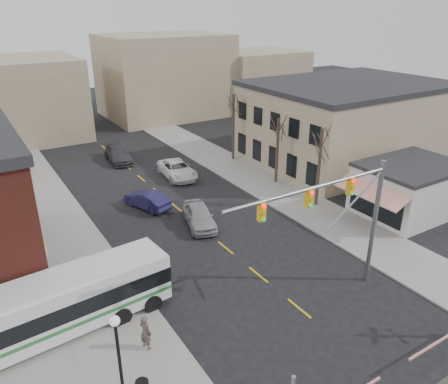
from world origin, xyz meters
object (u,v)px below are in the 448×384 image
Objects in this scene: car_b at (147,200)px; car_a at (199,216)px; street_lamp at (117,343)px; transit_bus at (53,307)px; car_c at (177,170)px; traffic_signal_mast at (342,208)px; pedestrian_far at (106,304)px; pedestrian_near at (146,332)px; car_d at (118,154)px.

car_a is at bearing 93.88° from car_b.
street_lamp is 0.92× the size of car_a.
transit_bus is at bearing 104.18° from street_lamp.
car_b is at bearing -131.26° from car_c.
traffic_signal_mast reaches higher than transit_bus.
transit_bus is at bearing -135.23° from car_a.
traffic_signal_mast is 14.03m from pedestrian_far.
transit_bus is 6.95× the size of pedestrian_far.
pedestrian_far is at bearing -121.61° from car_c.
car_a reaches higher than car_b.
traffic_signal_mast is 5.61× the size of pedestrian_near.
car_c is 8.51m from car_d.
transit_bus is 27.93m from car_d.
pedestrian_far is at bearing -6.88° from pedestrian_near.
car_d is (1.98, 12.99, 0.05)m from car_b.
pedestrian_near is (3.60, -3.49, -0.73)m from transit_bus.
street_lamp is at bearing -116.27° from car_c.
street_lamp reaches higher than transit_bus.
transit_bus reaches higher than car_d.
street_lamp reaches higher than car_c.
pedestrian_far is (-9.55, -25.33, 0.23)m from car_d.
car_a is (10.87, 12.91, -2.52)m from street_lamp.
car_a is (12.38, 6.93, -0.97)m from transit_bus.
car_c is at bearing 88.38° from car_a.
street_lamp is 6.31m from pedestrian_far.
pedestrian_far is (-12.25, 4.92, -4.75)m from traffic_signal_mast.
pedestrian_far is at bearing 39.44° from car_b.
car_a is 0.90× the size of car_d.
pedestrian_far is (-12.98, -17.55, 0.23)m from car_c.
traffic_signal_mast reaches higher than pedestrian_far.
traffic_signal_mast is 23.02m from car_c.
pedestrian_far is (-9.77, -7.15, 0.19)m from car_a.
transit_bus is 6.55× the size of pedestrian_near.
car_a is 18.19m from car_d.
transit_bus is 2.74m from pedestrian_far.
car_b is at bearing 49.99° from transit_bus.
car_a is 12.11m from pedestrian_far.
traffic_signal_mast is 18.58m from car_b.
traffic_signal_mast is at bearing 86.12° from car_b.
street_lamp is 2.36× the size of pedestrian_near.
street_lamp is 3.97m from pedestrian_near.
car_d is 3.01× the size of pedestrian_far.
car_b is (10.18, 12.13, -1.06)m from transit_bus.
car_c is at bearing 20.46° from pedestrian_far.
car_a is at bearing -102.28° from car_c.
car_a is at bearing 3.14° from pedestrian_far.
street_lamp is at bearing -133.91° from pedestrian_far.
pedestrian_far reaches higher than car_a.
transit_bus reaches higher than car_c.
car_c is at bearing -53.60° from pedestrian_near.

